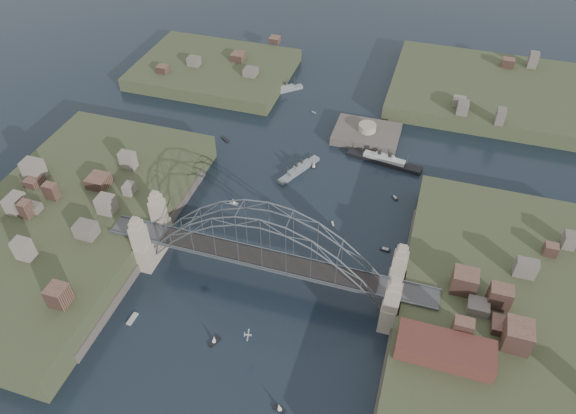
# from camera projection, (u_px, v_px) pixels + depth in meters

# --- Properties ---
(ground) EXTENTS (500.00, 500.00, 0.00)m
(ground) POSITION_uv_depth(u_px,v_px,m) (267.00, 281.00, 135.70)
(ground) COLOR black
(ground) RESTS_ON ground
(bridge) EXTENTS (84.00, 13.80, 24.60)m
(bridge) POSITION_uv_depth(u_px,v_px,m) (266.00, 248.00, 127.36)
(bridge) COLOR #464648
(bridge) RESTS_ON ground
(shore_west) EXTENTS (50.50, 90.00, 12.00)m
(shore_west) POSITION_uv_depth(u_px,v_px,m) (72.00, 229.00, 146.89)
(shore_west) COLOR #3A4126
(shore_west) RESTS_ON ground
(shore_east) EXTENTS (50.50, 90.00, 12.00)m
(shore_east) POSITION_uv_depth(u_px,v_px,m) (502.00, 333.00, 121.85)
(shore_east) COLOR #3A4126
(shore_east) RESTS_ON ground
(headland_nw) EXTENTS (60.00, 45.00, 9.00)m
(headland_nw) POSITION_uv_depth(u_px,v_px,m) (215.00, 74.00, 214.11)
(headland_nw) COLOR #3A4126
(headland_nw) RESTS_ON ground
(headland_ne) EXTENTS (70.00, 55.00, 9.50)m
(headland_ne) POSITION_uv_depth(u_px,v_px,m) (485.00, 95.00, 201.55)
(headland_ne) COLOR #3A4126
(headland_ne) RESTS_ON ground
(fort_island) EXTENTS (22.00, 16.00, 9.40)m
(fort_island) POSITION_uv_depth(u_px,v_px,m) (366.00, 139.00, 182.49)
(fort_island) COLOR #4C443C
(fort_island) RESTS_ON ground
(wharf_shed) EXTENTS (20.00, 8.00, 4.00)m
(wharf_shed) POSITION_uv_depth(u_px,v_px,m) (445.00, 350.00, 109.49)
(wharf_shed) COLOR #592D26
(wharf_shed) RESTS_ON shore_east
(naval_cruiser_near) EXTENTS (9.62, 16.73, 5.23)m
(naval_cruiser_near) POSITION_uv_depth(u_px,v_px,m) (299.00, 169.00, 168.16)
(naval_cruiser_near) COLOR gray
(naval_cruiser_near) RESTS_ON ground
(naval_cruiser_far) EXTENTS (13.52, 12.39, 5.45)m
(naval_cruiser_far) POSITION_uv_depth(u_px,v_px,m) (283.00, 90.00, 204.16)
(naval_cruiser_far) COLOR gray
(naval_cruiser_far) RESTS_ON ground
(ocean_liner) EXTENTS (24.87, 6.94, 6.05)m
(ocean_liner) POSITION_uv_depth(u_px,v_px,m) (384.00, 161.00, 171.23)
(ocean_liner) COLOR black
(ocean_liner) RESTS_ON ground
(aeroplane) EXTENTS (1.76, 3.14, 0.46)m
(aeroplane) POSITION_uv_depth(u_px,v_px,m) (247.00, 335.00, 115.60)
(aeroplane) COLOR silver
(small_boat_a) EXTENTS (2.62, 1.08, 2.38)m
(small_boat_a) POSITION_uv_depth(u_px,v_px,m) (234.00, 202.00, 156.78)
(small_boat_a) COLOR #B8B9B4
(small_boat_a) RESTS_ON ground
(small_boat_b) EXTENTS (1.14, 1.73, 0.45)m
(small_boat_b) POSITION_uv_depth(u_px,v_px,m) (333.00, 224.00, 150.97)
(small_boat_b) COLOR #B8B9B4
(small_boat_b) RESTS_ON ground
(small_boat_c) EXTENTS (2.28, 3.34, 2.38)m
(small_boat_c) POSITION_uv_depth(u_px,v_px,m) (214.00, 340.00, 121.94)
(small_boat_c) COLOR #B8B9B4
(small_boat_c) RESTS_ON ground
(small_boat_d) EXTENTS (2.12, 2.13, 1.43)m
(small_boat_d) POSITION_uv_depth(u_px,v_px,m) (395.00, 198.00, 158.91)
(small_boat_d) COLOR #B8B9B4
(small_boat_d) RESTS_ON ground
(small_boat_e) EXTENTS (3.70, 3.18, 0.45)m
(small_boat_e) POSITION_uv_depth(u_px,v_px,m) (225.00, 140.00, 181.21)
(small_boat_e) COLOR #B8B9B4
(small_boat_e) RESTS_ON ground
(small_boat_f) EXTENTS (1.76, 1.52, 2.38)m
(small_boat_f) POSITION_uv_depth(u_px,v_px,m) (314.00, 165.00, 169.46)
(small_boat_f) COLOR #B8B9B4
(small_boat_f) RESTS_ON ground
(small_boat_g) EXTENTS (2.89, 1.48, 2.38)m
(small_boat_g) POSITION_uv_depth(u_px,v_px,m) (279.00, 408.00, 109.85)
(small_boat_g) COLOR #B8B9B4
(small_boat_g) RESTS_ON ground
(small_boat_h) EXTENTS (1.82, 1.28, 0.45)m
(small_boat_h) POSITION_uv_depth(u_px,v_px,m) (314.00, 113.00, 193.68)
(small_boat_h) COLOR #B8B9B4
(small_boat_h) RESTS_ON ground
(small_boat_i) EXTENTS (2.79, 1.04, 1.43)m
(small_boat_i) POSITION_uv_depth(u_px,v_px,m) (385.00, 249.00, 143.42)
(small_boat_i) COLOR #B8B9B4
(small_boat_i) RESTS_ON ground
(small_boat_j) EXTENTS (1.41, 3.70, 0.45)m
(small_boat_j) POSITION_uv_depth(u_px,v_px,m) (132.00, 319.00, 126.94)
(small_boat_j) COLOR #B8B9B4
(small_boat_j) RESTS_ON ground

